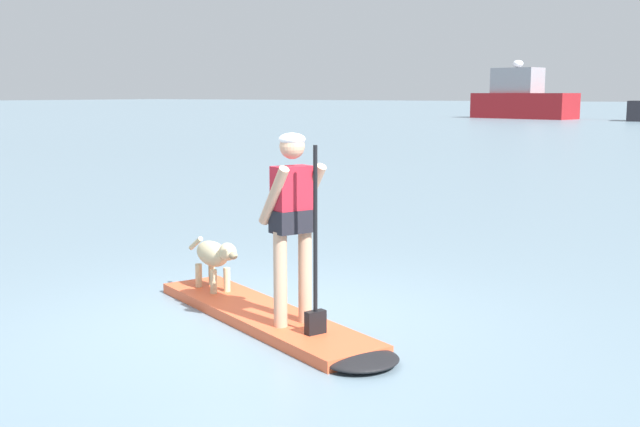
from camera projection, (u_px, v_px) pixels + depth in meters
ground_plane at (262, 321)px, 7.44m from camera, size 400.00×400.00×0.00m
paddleboard at (275, 321)px, 7.25m from camera, size 3.33×1.83×0.10m
person_paddler at (293, 215)px, 6.83m from camera, size 0.68×0.59×1.70m
dog at (214, 256)px, 8.14m from camera, size 0.98×0.46×0.55m
moored_boat_starboard at (522, 99)px, 66.52m from camera, size 9.05×4.76×4.89m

